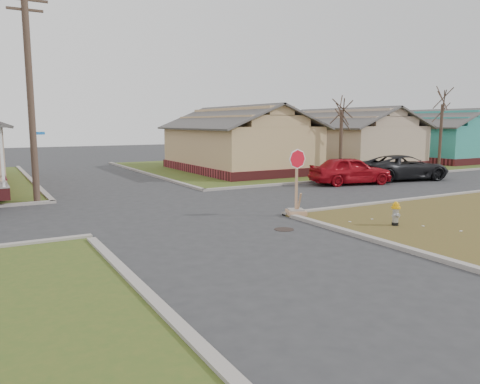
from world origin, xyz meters
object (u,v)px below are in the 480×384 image
utility_pole (30,93)px  red_sedan (350,170)px  fire_hydrant (396,212)px  dark_pickup (404,167)px  stop_sign (296,201)px

utility_pole → red_sedan: utility_pole is taller
utility_pole → fire_hydrant: size_ratio=11.12×
utility_pole → red_sedan: (16.16, -1.86, -3.87)m
fire_hydrant → dark_pickup: 13.90m
dark_pickup → red_sedan: bearing=102.5°
dark_pickup → fire_hydrant: bearing=143.2°
utility_pole → dark_pickup: size_ratio=1.66×
stop_sign → dark_pickup: 13.70m
utility_pole → red_sedan: size_ratio=1.95×
utility_pole → stop_sign: size_ratio=3.67×
stop_sign → dark_pickup: bearing=46.6°
fire_hydrant → red_sedan: bearing=37.2°
fire_hydrant → stop_sign: stop_sign is taller
red_sedan → dark_pickup: size_ratio=0.85×
fire_hydrant → red_sedan: red_sedan is taller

